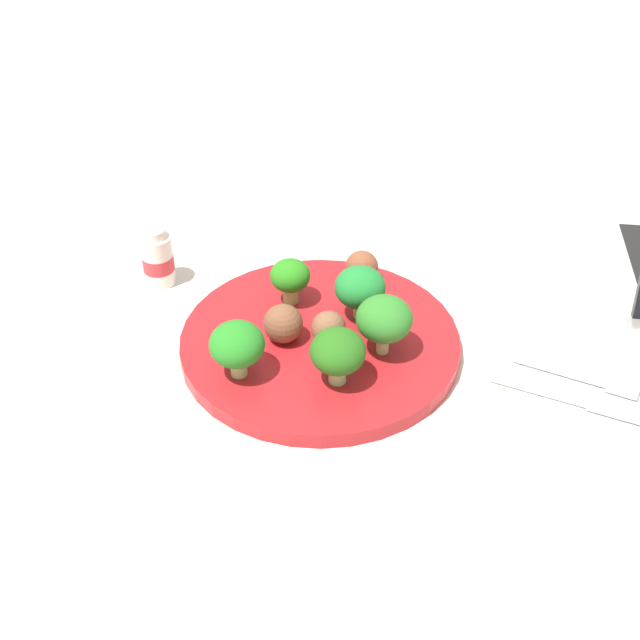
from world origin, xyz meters
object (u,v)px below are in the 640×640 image
object	(u,v)px
meatball_mid_right	(362,267)
knife	(577,399)
broccoli_floret_center	(290,277)
meatball_front_left	(283,324)
meatball_near_rim	(329,328)
napkin	(571,389)
broccoli_floret_back_left	(385,317)
fork	(583,376)
broccoli_floret_far_rim	(338,352)
plate	(320,342)
broccoli_floret_front_right	(237,345)
broccoli_floret_front_left	(360,288)
yogurt_bottle	(158,259)

from	to	relation	value
meatball_mid_right	knife	distance (m)	0.27
broccoli_floret_center	meatball_front_left	distance (m)	0.07
meatball_near_rim	napkin	size ratio (longest dim) A/B	0.20
broccoli_floret_back_left	meatball_near_rim	size ratio (longest dim) A/B	1.77
fork	broccoli_floret_center	bearing A→B (deg)	-179.16
broccoli_floret_far_rim	meatball_front_left	size ratio (longest dim) A/B	1.44
plate	fork	xyz separation A→B (m)	(0.25, 0.05, -0.00)
meatball_near_rim	napkin	distance (m)	0.24
meatball_front_left	fork	world-z (taller)	meatball_front_left
meatball_front_left	knife	distance (m)	0.29
plate	broccoli_floret_front_right	distance (m)	0.10
broccoli_floret_front_left	broccoli_floret_far_rim	xyz separation A→B (m)	(0.02, -0.10, -0.00)
broccoli_floret_back_left	broccoli_floret_far_rim	distance (m)	0.07
meatball_front_left	meatball_near_rim	xyz separation A→B (m)	(0.04, 0.01, -0.00)
broccoli_floret_front_left	meatball_mid_right	world-z (taller)	broccoli_floret_front_left
meatball_near_rim	knife	bearing A→B (deg)	4.29
broccoli_floret_back_left	meatball_front_left	xyz separation A→B (m)	(-0.10, -0.02, -0.02)
meatball_front_left	yogurt_bottle	distance (m)	0.19
meatball_front_left	meatball_near_rim	bearing A→B (deg)	16.13
broccoli_floret_front_left	meatball_mid_right	size ratio (longest dim) A/B	1.58
broccoli_floret_back_left	meatball_front_left	size ratio (longest dim) A/B	1.58
broccoli_floret_center	meatball_mid_right	xyz separation A→B (m)	(0.06, 0.06, -0.01)
broccoli_floret_back_left	fork	xyz separation A→B (m)	(0.19, 0.04, -0.05)
plate	meatball_mid_right	bearing A→B (deg)	87.21
broccoli_floret_front_right	meatball_front_left	size ratio (longest dim) A/B	1.44
yogurt_bottle	broccoli_floret_center	bearing A→B (deg)	0.37
broccoli_floret_front_right	broccoli_floret_center	bearing A→B (deg)	90.87
broccoli_floret_center	yogurt_bottle	bearing A→B (deg)	-179.63
broccoli_floret_front_left	broccoli_floret_center	world-z (taller)	broccoli_floret_front_left
broccoli_floret_far_rim	yogurt_bottle	size ratio (longest dim) A/B	0.82
broccoli_floret_back_left	napkin	distance (m)	0.19
broccoli_floret_back_left	knife	world-z (taller)	broccoli_floret_back_left
broccoli_floret_front_left	meatball_mid_right	xyz separation A→B (m)	(-0.02, 0.06, -0.02)
broccoli_floret_front_left	meatball_near_rim	bearing A→B (deg)	-104.65
meatball_front_left	yogurt_bottle	bearing A→B (deg)	161.23
broccoli_floret_back_left	broccoli_floret_front_right	size ratio (longest dim) A/B	1.09
meatball_near_rim	napkin	world-z (taller)	meatball_near_rim
broccoli_floret_front_left	fork	xyz separation A→B (m)	(0.23, 0.00, -0.04)
broccoli_floret_center	yogurt_bottle	distance (m)	0.16
broccoli_floret_center	yogurt_bottle	xyz separation A→B (m)	(-0.16, -0.00, -0.02)
meatball_front_left	yogurt_bottle	world-z (taller)	yogurt_bottle
plate	broccoli_floret_front_left	bearing A→B (deg)	61.22
broccoli_floret_front_left	knife	xyz separation A→B (m)	(0.23, -0.03, -0.04)
broccoli_floret_front_right	yogurt_bottle	size ratio (longest dim) A/B	0.82
fork	meatball_front_left	bearing A→B (deg)	-166.88
broccoli_floret_back_left	yogurt_bottle	bearing A→B (deg)	172.09
meatball_front_left	napkin	world-z (taller)	meatball_front_left
plate	napkin	bearing A→B (deg)	7.06
broccoli_floret_back_left	fork	size ratio (longest dim) A/B	0.51
broccoli_floret_front_left	broccoli_floret_front_right	distance (m)	0.15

